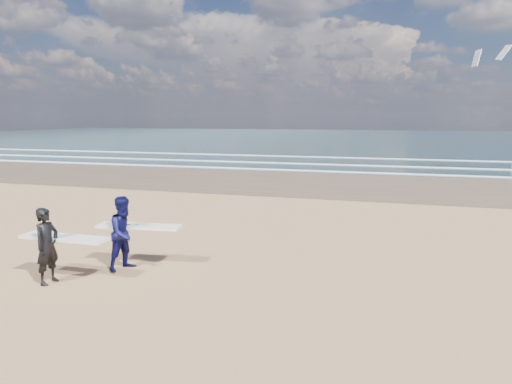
% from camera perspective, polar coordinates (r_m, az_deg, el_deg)
% --- Properties ---
extents(ocean, '(220.00, 100.00, 0.02)m').
position_cam_1_polar(ocean, '(82.39, 26.36, 5.80)').
color(ocean, '#172D33').
rests_on(ocean, ground).
extents(surfer_near, '(2.20, 0.95, 1.81)m').
position_cam_1_polar(surfer_near, '(11.72, -24.41, -6.02)').
color(surfer_near, black).
rests_on(surfer_near, ground).
extents(surfer_far, '(2.25, 1.31, 1.90)m').
position_cam_1_polar(surfer_far, '(12.10, -15.95, -4.89)').
color(surfer_far, '#0A0C3C').
rests_on(surfer_far, ground).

